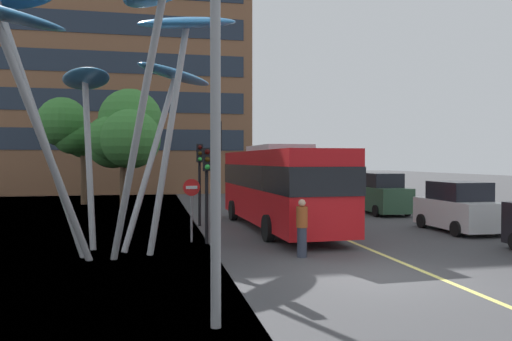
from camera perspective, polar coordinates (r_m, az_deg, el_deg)
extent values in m
cube|color=#424244|center=(12.94, 13.55, -12.01)|extent=(120.00, 240.00, 0.10)
cube|color=#E0D666|center=(13.61, 19.32, -11.18)|extent=(0.16, 144.00, 0.01)
cube|color=red|center=(20.90, 2.57, -1.78)|extent=(2.94, 11.07, 2.93)
cube|color=black|center=(20.88, 2.57, -0.66)|extent=(2.97, 11.18, 0.94)
cube|color=yellow|center=(26.12, -0.80, 1.37)|extent=(1.39, 0.15, 0.36)
cube|color=#B2B2B7|center=(20.88, 2.57, 2.56)|extent=(2.04, 3.91, 0.24)
cylinder|color=black|center=(24.61, 3.15, -4.45)|extent=(0.32, 0.97, 0.96)
cylinder|color=black|center=(24.00, -2.65, -4.59)|extent=(0.32, 0.97, 0.96)
cylinder|color=black|center=(18.60, 8.98, -6.29)|extent=(0.32, 0.97, 0.96)
cylinder|color=black|center=(17.78, 1.40, -6.62)|extent=(0.32, 0.97, 0.96)
cylinder|color=#9EA0A5|center=(15.43, -10.00, 3.62)|extent=(1.34, 0.22, 7.14)
ellipsoid|color=#388EDB|center=(16.00, -7.92, 16.44)|extent=(3.04, 1.44, 0.85)
cylinder|color=#9EA0A5|center=(16.89, -11.90, 1.36)|extent=(1.97, 2.06, 5.99)
ellipsoid|color=#4CA3E5|center=(18.05, -9.19, 10.78)|extent=(3.37, 3.43, 0.71)
cylinder|color=#9EA0A5|center=(17.20, -18.62, 0.81)|extent=(0.58, 1.08, 5.64)
ellipsoid|color=#4CA3E5|center=(17.84, -19.04, 9.86)|extent=(2.57, 3.99, 0.62)
cylinder|color=#9EA0A5|center=(15.90, -23.52, 4.40)|extent=(2.59, 0.33, 7.69)
cylinder|color=#9EA0A5|center=(14.10, -22.95, 2.29)|extent=(2.12, 2.54, 6.46)
cylinder|color=#9EA0A5|center=(13.88, -13.46, 4.20)|extent=(1.71, 2.53, 7.34)
cylinder|color=black|center=(13.69, -4.67, -2.68)|extent=(0.12, 0.12, 3.95)
cube|color=black|center=(13.54, -4.61, 3.94)|extent=(0.28, 0.24, 0.80)
sphere|color=#390706|center=(13.42, -4.54, 5.07)|extent=(0.18, 0.18, 0.18)
sphere|color=#3A2707|center=(13.41, -4.54, 3.97)|extent=(0.18, 0.18, 0.18)
sphere|color=green|center=(13.40, -4.54, 2.85)|extent=(0.18, 0.18, 0.18)
cylinder|color=black|center=(17.31, -5.69, -2.91)|extent=(0.12, 0.12, 3.32)
cube|color=black|center=(17.13, -5.65, 1.27)|extent=(0.28, 0.24, 0.80)
sphere|color=#390706|center=(17.00, -5.60, 2.15)|extent=(0.18, 0.18, 0.18)
sphere|color=#3A2707|center=(17.00, -5.60, 1.27)|extent=(0.18, 0.18, 0.18)
sphere|color=green|center=(17.00, -5.60, 0.40)|extent=(0.18, 0.18, 0.18)
cylinder|color=black|center=(21.95, -6.50, -1.68)|extent=(0.12, 0.12, 3.60)
cube|color=black|center=(21.78, -6.47, 1.98)|extent=(0.28, 0.24, 0.80)
sphere|color=#390706|center=(21.66, -6.44, 2.67)|extent=(0.18, 0.18, 0.18)
sphere|color=#3A2707|center=(21.65, -6.44, 1.98)|extent=(0.18, 0.18, 0.18)
sphere|color=green|center=(21.65, -6.44, 1.30)|extent=(0.18, 0.18, 0.18)
cube|color=silver|center=(21.83, 22.22, -4.59)|extent=(1.84, 3.96, 1.11)
cube|color=black|center=(21.76, 22.24, -2.17)|extent=(1.69, 2.18, 0.74)
cylinder|color=black|center=(23.40, 22.41, -5.27)|extent=(0.20, 0.60, 0.60)
cylinder|color=black|center=(22.43, 18.50, -5.52)|extent=(0.20, 0.60, 0.60)
cylinder|color=black|center=(21.43, 26.11, -5.89)|extent=(0.20, 0.60, 0.60)
cylinder|color=black|center=(20.36, 22.00, -6.22)|extent=(0.20, 0.60, 0.60)
cube|color=#2D5138|center=(27.73, 14.08, -3.15)|extent=(1.74, 4.26, 1.27)
cube|color=black|center=(27.67, 14.09, -1.06)|extent=(1.60, 2.35, 0.75)
cylinder|color=black|center=(29.33, 14.49, -3.93)|extent=(0.20, 0.60, 0.60)
cylinder|color=black|center=(28.61, 11.34, -4.04)|extent=(0.20, 0.60, 0.60)
cylinder|color=black|center=(27.00, 16.97, -4.38)|extent=(0.20, 0.60, 0.60)
cylinder|color=black|center=(26.21, 13.61, -4.53)|extent=(0.20, 0.60, 0.60)
cylinder|color=gray|center=(8.69, -4.68, 10.90)|extent=(0.18, 0.18, 8.73)
cylinder|color=brown|center=(30.23, -14.99, -1.19)|extent=(0.40, 0.40, 3.32)
sphere|color=#387A33|center=(30.86, -14.21, 5.59)|extent=(3.79, 3.79, 3.79)
sphere|color=#387A33|center=(31.21, -16.11, 3.23)|extent=(3.25, 3.25, 3.25)
sphere|color=#387A33|center=(29.08, -14.20, 3.54)|extent=(3.39, 3.39, 3.39)
sphere|color=#387A33|center=(29.92, -16.17, 3.62)|extent=(2.60, 2.60, 2.60)
cylinder|color=brown|center=(34.46, -19.15, -1.03)|extent=(0.39, 0.39, 3.20)
sphere|color=#387A33|center=(34.10, -21.30, 5.20)|extent=(3.16, 3.16, 3.16)
sphere|color=#387A33|center=(35.51, -19.21, 3.40)|extent=(2.50, 2.50, 2.50)
sphere|color=#387A33|center=(34.00, -20.35, 3.86)|extent=(2.48, 2.48, 2.48)
cylinder|color=#2D3342|center=(15.02, 5.29, -8.20)|extent=(0.29, 0.29, 0.89)
cylinder|color=#99471E|center=(14.92, 5.29, -5.33)|extent=(0.34, 0.34, 0.62)
sphere|color=tan|center=(14.87, 5.30, -3.72)|extent=(0.22, 0.22, 0.22)
cylinder|color=gray|center=(17.76, -7.41, -4.56)|extent=(0.08, 0.08, 2.24)
cylinder|color=red|center=(17.67, -7.41, -1.93)|extent=(0.60, 0.03, 0.60)
cube|color=white|center=(17.64, -7.40, -1.94)|extent=(0.40, 0.04, 0.11)
cube|color=brown|center=(49.28, -17.29, 12.67)|extent=(26.31, 10.71, 25.50)
cube|color=#1E2838|center=(42.97, -17.92, 3.44)|extent=(24.73, 0.08, 1.79)
cube|color=#1E2838|center=(43.22, -17.95, 7.66)|extent=(24.73, 0.08, 1.79)
cube|color=#1E2838|center=(43.70, -17.98, 11.82)|extent=(24.73, 0.08, 1.79)
cube|color=#1E2838|center=(44.40, -18.00, 15.86)|extent=(24.73, 0.08, 1.79)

